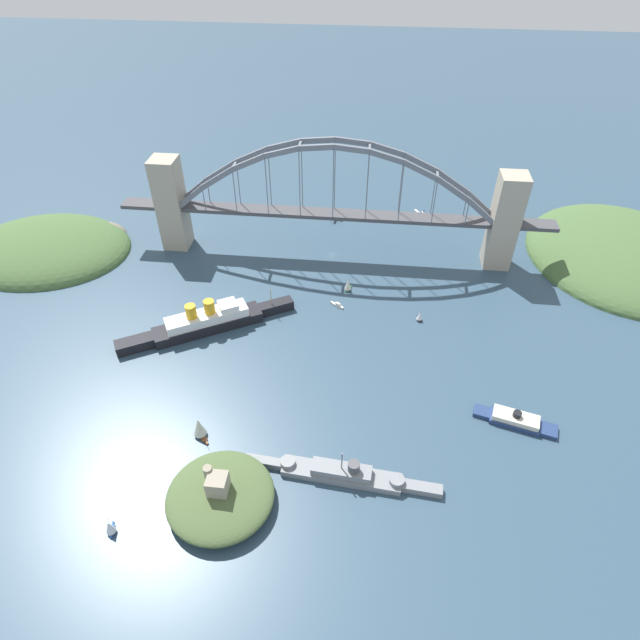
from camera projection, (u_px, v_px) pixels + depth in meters
name	position (u px, v px, depth m)	size (l,w,h in m)	color
ground_plane	(333.00, 254.00, 354.85)	(1400.00, 1400.00, 0.00)	#334C60
harbor_arch_bridge	(333.00, 210.00, 333.80)	(277.11, 16.98, 77.72)	#ADA38E
headland_west_shore	(625.00, 256.00, 352.88)	(125.45, 138.25, 29.91)	#476638
headland_east_shore	(51.00, 251.00, 357.60)	(112.35, 91.48, 28.86)	#476638
ocean_liner	(207.00, 321.00, 292.88)	(91.10, 56.88, 18.91)	black
naval_cruiser	(343.00, 474.00, 221.57)	(84.41, 13.30, 16.71)	gray
harbor_ferry_steamer	(516.00, 420.00, 244.23)	(38.28, 16.89, 7.22)	navy
fort_island_mid_harbor	(220.00, 495.00, 211.48)	(43.76, 43.21, 18.23)	#4C6038
seaplane_taxiing_near_bridge	(420.00, 214.00, 391.77)	(8.60, 11.36, 4.82)	#B7B7B2
seaplane_second_in_formation	(335.00, 217.00, 388.83)	(8.11, 10.60, 4.84)	#B7B7B2
small_boat_0	(337.00, 305.00, 311.25)	(8.40, 6.22, 2.51)	silver
small_boat_1	(348.00, 285.00, 321.03)	(5.42, 7.02, 8.81)	#2D6B3D
small_boat_2	(199.00, 427.00, 236.46)	(9.25, 9.54, 12.35)	brown
small_boat_3	(110.00, 527.00, 202.26)	(4.72, 6.86, 8.24)	#234C8C
small_boat_4	(420.00, 316.00, 300.07)	(3.95, 6.37, 6.56)	black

